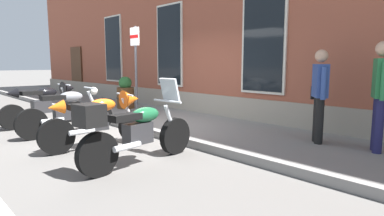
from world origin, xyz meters
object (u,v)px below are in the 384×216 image
at_px(pedestrian_blue_top, 320,91).
at_px(motorcycle_black_sport, 47,102).
at_px(pedestrian_striped_shirt, 380,90).
at_px(motorcycle_green_touring, 134,131).
at_px(parking_sign, 136,59).
at_px(barrel_planter, 126,94).
at_px(motorcycle_grey_naked, 68,112).
at_px(motorcycle_orange_sport, 102,117).

bearing_deg(pedestrian_blue_top, motorcycle_black_sport, -155.23).
distance_m(motorcycle_black_sport, pedestrian_striped_shirt, 7.31).
distance_m(motorcycle_green_touring, parking_sign, 3.62).
xyz_separation_m(pedestrian_striped_shirt, barrel_planter, (-7.11, -0.28, -0.55)).
xyz_separation_m(pedestrian_striped_shirt, parking_sign, (-5.27, -1.07, 0.51)).
relative_size(motorcycle_green_touring, pedestrian_striped_shirt, 1.24).
bearing_deg(pedestrian_striped_shirt, pedestrian_blue_top, -173.21).
height_order(pedestrian_blue_top, pedestrian_striped_shirt, pedestrian_striped_shirt).
distance_m(motorcycle_grey_naked, parking_sign, 2.12).
bearing_deg(motorcycle_green_touring, motorcycle_orange_sport, 172.31).
distance_m(motorcycle_green_touring, barrel_planter, 5.42).
relative_size(motorcycle_black_sport, barrel_planter, 2.11).
relative_size(pedestrian_striped_shirt, parking_sign, 0.76).
bearing_deg(motorcycle_grey_naked, motorcycle_black_sport, 177.57).
xyz_separation_m(parking_sign, barrel_planter, (-1.83, 0.79, -1.06)).
relative_size(motorcycle_grey_naked, motorcycle_green_touring, 0.97).
relative_size(motorcycle_black_sport, motorcycle_orange_sport, 0.98).
relative_size(parking_sign, barrel_planter, 2.33).
bearing_deg(motorcycle_green_touring, pedestrian_striped_shirt, 51.12).
bearing_deg(motorcycle_green_touring, pedestrian_blue_top, 62.81).
bearing_deg(parking_sign, motorcycle_black_sport, -130.26).
distance_m(motorcycle_grey_naked, pedestrian_blue_top, 5.14).
xyz_separation_m(motorcycle_grey_naked, pedestrian_blue_top, (4.31, 2.74, 0.57)).
height_order(motorcycle_black_sport, pedestrian_striped_shirt, pedestrian_striped_shirt).
xyz_separation_m(motorcycle_black_sport, motorcycle_grey_naked, (1.49, -0.06, -0.09)).
bearing_deg(barrel_planter, pedestrian_blue_top, 1.61).
bearing_deg(pedestrian_striped_shirt, motorcycle_grey_naked, -151.44).
distance_m(motorcycle_orange_sport, pedestrian_striped_shirt, 4.74).
height_order(motorcycle_green_touring, pedestrian_striped_shirt, pedestrian_striped_shirt).
bearing_deg(motorcycle_grey_naked, motorcycle_orange_sport, 2.49).
distance_m(motorcycle_green_touring, pedestrian_blue_top, 3.26).
bearing_deg(pedestrian_striped_shirt, barrel_planter, -177.71).
xyz_separation_m(motorcycle_orange_sport, pedestrian_blue_top, (2.87, 2.68, 0.51)).
bearing_deg(motorcycle_black_sport, motorcycle_orange_sport, -0.01).
relative_size(motorcycle_black_sport, parking_sign, 0.91).
bearing_deg(barrel_planter, pedestrian_striped_shirt, 2.29).
height_order(motorcycle_orange_sport, parking_sign, parking_sign).
bearing_deg(motorcycle_grey_naked, pedestrian_blue_top, 32.45).
height_order(motorcycle_orange_sport, pedestrian_blue_top, pedestrian_blue_top).
xyz_separation_m(motorcycle_green_touring, barrel_planter, (-4.71, 2.69, 0.05)).
bearing_deg(pedestrian_striped_shirt, motorcycle_green_touring, -128.88).
height_order(motorcycle_green_touring, parking_sign, parking_sign).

